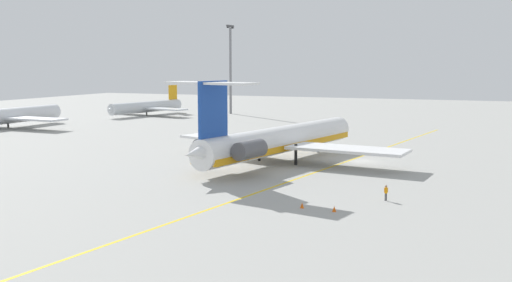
# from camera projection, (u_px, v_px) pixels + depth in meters

# --- Properties ---
(ground) EXTENTS (321.21, 321.21, 0.00)m
(ground) POSITION_uv_depth(u_px,v_px,m) (362.00, 161.00, 85.46)
(ground) COLOR #9E9E99
(main_jetliner) EXTENTS (41.02, 36.59, 12.05)m
(main_jetliner) POSITION_uv_depth(u_px,v_px,m) (277.00, 140.00, 83.70)
(main_jetliner) COLOR white
(main_jetliner) RESTS_ON ground
(airliner_mid_right) EXTENTS (30.72, 30.32, 9.19)m
(airliner_mid_right) POSITION_uv_depth(u_px,v_px,m) (11.00, 116.00, 130.58)
(airliner_mid_right) COLOR silver
(airliner_mid_right) RESTS_ON ground
(airliner_far_right) EXTENTS (26.92, 26.82, 8.08)m
(airliner_far_right) POSITION_uv_depth(u_px,v_px,m) (145.00, 107.00, 161.88)
(airliner_far_right) COLOR silver
(airliner_far_right) RESTS_ON ground
(ground_crew_near_nose) EXTENTS (0.26, 0.36, 1.64)m
(ground_crew_near_nose) POSITION_uv_depth(u_px,v_px,m) (386.00, 191.00, 60.53)
(ground_crew_near_nose) COLOR black
(ground_crew_near_nose) RESTS_ON ground
(ground_crew_near_tail) EXTENTS (0.45, 0.29, 1.84)m
(ground_crew_near_tail) POSITION_uv_depth(u_px,v_px,m) (277.00, 133.00, 110.74)
(ground_crew_near_tail) COLOR black
(ground_crew_near_tail) RESTS_ON ground
(safety_cone_nose) EXTENTS (0.40, 0.40, 0.55)m
(safety_cone_nose) POSITION_uv_depth(u_px,v_px,m) (302.00, 205.00, 57.52)
(safety_cone_nose) COLOR #EA590F
(safety_cone_nose) RESTS_ON ground
(safety_cone_wingtip) EXTENTS (0.40, 0.40, 0.55)m
(safety_cone_wingtip) POSITION_uv_depth(u_px,v_px,m) (334.00, 209.00, 56.11)
(safety_cone_wingtip) COLOR #EA590F
(safety_cone_wingtip) RESTS_ON ground
(taxiway_centreline) EXTENTS (104.63, 19.21, 0.01)m
(taxiway_centreline) POSITION_uv_depth(u_px,v_px,m) (336.00, 165.00, 82.10)
(taxiway_centreline) COLOR gold
(taxiway_centreline) RESTS_ON ground
(light_mast) EXTENTS (4.00, 0.70, 25.03)m
(light_mast) POSITION_uv_depth(u_px,v_px,m) (230.00, 66.00, 166.54)
(light_mast) COLOR slate
(light_mast) RESTS_ON ground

